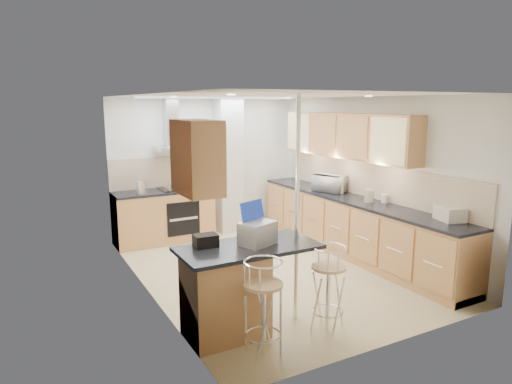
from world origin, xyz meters
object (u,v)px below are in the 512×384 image
laptop (257,233)px  microwave (330,183)px  bar_stool_near (263,309)px  bar_stool_end (328,288)px  bread_bin (450,214)px

laptop → microwave: bearing=18.8°
laptop → bar_stool_near: bearing=-133.7°
microwave → laptop: microwave is taller
bar_stool_near → bar_stool_end: bearing=-6.7°
microwave → bar_stool_end: bearing=122.8°
bar_stool_near → bread_bin: size_ratio=2.83×
bar_stool_near → bread_bin: 2.97m
microwave → bread_bin: size_ratio=1.50×
microwave → bread_bin: (0.16, -2.30, -0.05)m
microwave → bar_stool_end: 3.17m
microwave → bread_bin: bearing=164.1°
bar_stool_near → microwave: bearing=28.5°
microwave → bar_stool_near: microwave is taller
bar_stool_near → bread_bin: bread_bin is taller
bar_stool_near → bar_stool_end: (0.86, 0.12, -0.01)m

